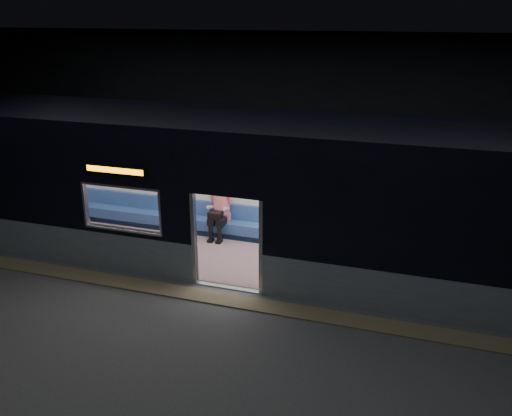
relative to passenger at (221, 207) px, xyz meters
The scene contains 7 objects.
station_floor 3.82m from the passenger, 72.21° to the right, with size 24.00×14.00×0.01m, color #47494C.
station_envelope 4.68m from the passenger, 72.21° to the right, with size 24.00×14.00×5.00m.
tactile_strip 3.31m from the passenger, 69.20° to the right, with size 22.80×0.50×0.03m, color #8C7F59.
metro_car 1.82m from the passenger, 41.41° to the right, with size 18.00×3.04×3.35m.
passenger is the anchor object (origin of this frame).
handbag 0.28m from the passenger, 99.62° to the right, with size 0.33×0.28×0.16m, color black.
transit_map 2.99m from the passenger, ahead, with size 0.93×0.03×0.61m, color white.
Camera 1 is at (3.72, -8.44, 5.50)m, focal length 38.00 mm.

